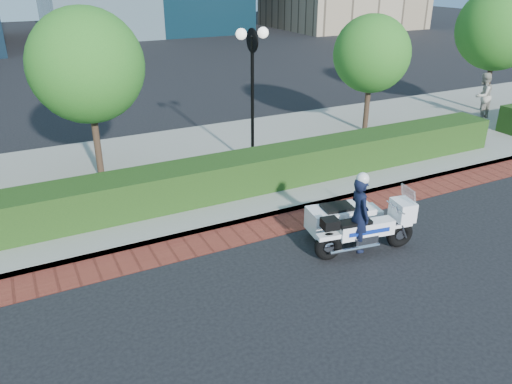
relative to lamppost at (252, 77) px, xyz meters
name	(u,v)px	position (x,y,z in m)	size (l,w,h in m)	color
ground	(315,252)	(-1.00, -5.20, -2.96)	(120.00, 120.00, 0.00)	black
brick_strip	(283,224)	(-1.00, -3.70, -2.95)	(60.00, 1.00, 0.01)	maroon
sidewalk	(214,164)	(-1.00, 0.80, -2.88)	(60.00, 8.00, 0.15)	gray
hedge_main	(246,172)	(-1.00, -1.60, -2.31)	(18.00, 1.20, 1.00)	black
lamppost	(252,77)	(0.00, 0.00, 0.00)	(1.02, 0.70, 4.21)	black
tree_b	(86,66)	(-4.50, 1.30, 0.48)	(3.20, 3.20, 4.89)	#332319
tree_c	(372,54)	(5.50, 1.30, 0.09)	(2.80, 2.80, 4.30)	#332319
tree_d	(498,29)	(12.00, 1.30, 0.65)	(3.40, 3.40, 5.16)	#332319
police_motorcycle	(354,220)	(-0.09, -5.38, -2.28)	(2.46, 1.92, 2.00)	black
pedestrian	(482,96)	(10.86, 0.54, -1.86)	(0.92, 0.72, 1.89)	#A39D90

